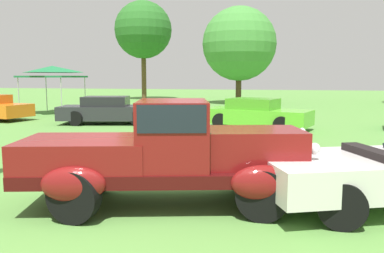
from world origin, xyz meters
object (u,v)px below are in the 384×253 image
Objects in this scene: show_car_lime at (256,114)px; feature_pickup_truck at (168,153)px; canopy_tent_left_field at (52,71)px; show_car_charcoal at (109,110)px.

feature_pickup_truck is at bearing -94.69° from show_car_lime.
feature_pickup_truck is 17.84m from canopy_tent_left_field.
canopy_tent_left_field reaches higher than show_car_charcoal.
show_car_charcoal is 1.04× the size of show_car_lime.
canopy_tent_left_field reaches higher than feature_pickup_truck.
canopy_tent_left_field is (-10.92, 14.01, 1.55)m from feature_pickup_truck.
show_car_lime is 1.56× the size of canopy_tent_left_field.
show_car_lime is (0.80, 9.77, -0.27)m from feature_pickup_truck.
show_car_lime is 12.60m from canopy_tent_left_field.
canopy_tent_left_field is at bearing 160.10° from show_car_lime.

